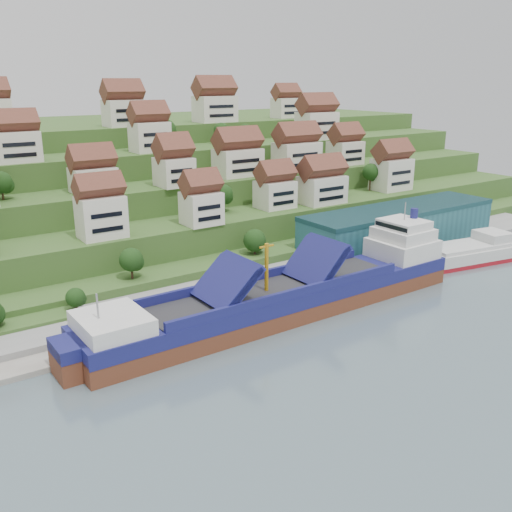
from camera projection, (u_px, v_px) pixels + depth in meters
ground at (284, 313)px, 114.99m from camera, size 300.00×300.00×0.00m
quay at (312, 270)px, 137.28m from camera, size 180.00×14.00×2.20m
hillside at (100, 185)px, 193.18m from camera, size 260.00×128.00×31.00m
hillside_village at (156, 159)px, 155.66m from camera, size 161.46×62.97×29.02m
hillside_trees at (147, 200)px, 140.25m from camera, size 144.49×62.32×30.80m
warehouse at (399, 225)px, 154.37m from camera, size 60.00×15.00×10.00m
flagpole at (321, 254)px, 130.60m from camera, size 1.28×0.16×8.00m
cargo_ship at (293, 296)px, 114.50m from camera, size 83.89×13.98×18.65m
second_ship at (473, 252)px, 147.05m from camera, size 28.41×14.50×7.86m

